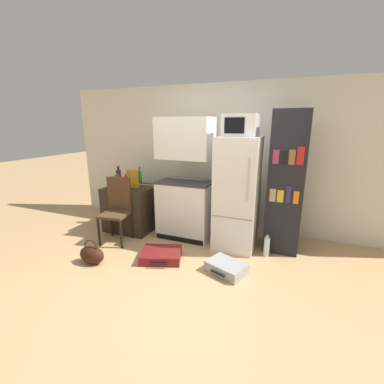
{
  "coord_description": "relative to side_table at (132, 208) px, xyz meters",
  "views": [
    {
      "loc": [
        1.14,
        -2.32,
        1.8
      ],
      "look_at": [
        -0.12,
        0.85,
        0.89
      ],
      "focal_mm": 24.0,
      "sensor_mm": 36.0,
      "label": 1
    }
  ],
  "objects": [
    {
      "name": "kitchen_hutch",
      "position": [
        0.99,
        0.07,
        0.49
      ],
      "size": [
        0.85,
        0.56,
        1.9
      ],
      "color": "white",
      "rests_on": "ground_plane"
    },
    {
      "name": "bottle_wine_dark",
      "position": [
        -0.32,
        0.11,
        0.51
      ],
      "size": [
        0.09,
        0.09,
        0.31
      ],
      "color": "black",
      "rests_on": "side_table"
    },
    {
      "name": "refrigerator",
      "position": [
        1.84,
        0.02,
        0.43
      ],
      "size": [
        0.59,
        0.68,
        1.63
      ],
      "color": "white",
      "rests_on": "ground_plane"
    },
    {
      "name": "handbag",
      "position": [
        0.19,
        -1.22,
        -0.26
      ],
      "size": [
        0.36,
        0.2,
        0.33
      ],
      "color": "#33190F",
      "rests_on": "ground_plane"
    },
    {
      "name": "cereal_box",
      "position": [
        0.08,
        -0.04,
        0.53
      ],
      "size": [
        0.19,
        0.07,
        0.3
      ],
      "color": "gold",
      "rests_on": "side_table"
    },
    {
      "name": "bookshelf",
      "position": [
        2.48,
        0.15,
        0.61
      ],
      "size": [
        0.47,
        0.41,
        1.99
      ],
      "color": "black",
      "rests_on": "ground_plane"
    },
    {
      "name": "bottle_ketchup_red",
      "position": [
        -0.28,
        0.28,
        0.44
      ],
      "size": [
        0.07,
        0.07,
        0.15
      ],
      "color": "#AD1914",
      "rests_on": "side_table"
    },
    {
      "name": "chair",
      "position": [
        0.06,
        -0.46,
        0.2
      ],
      "size": [
        0.45,
        0.46,
        1.01
      ],
      "rotation": [
        0.0,
        0.0,
        0.15
      ],
      "color": "black",
      "rests_on": "ground_plane"
    },
    {
      "name": "bottle_green_tall",
      "position": [
        0.01,
        0.29,
        0.5
      ],
      "size": [
        0.06,
        0.06,
        0.29
      ],
      "color": "#1E6028",
      "rests_on": "side_table"
    },
    {
      "name": "bottle_blue_soda",
      "position": [
        -0.14,
        -0.16,
        0.5
      ],
      "size": [
        0.07,
        0.07,
        0.29
      ],
      "color": "#1E47A3",
      "rests_on": "side_table"
    },
    {
      "name": "bowl",
      "position": [
        -0.2,
        0.01,
        0.4
      ],
      "size": [
        0.15,
        0.15,
        0.04
      ],
      "color": "silver",
      "rests_on": "side_table"
    },
    {
      "name": "water_bottle_front",
      "position": [
        2.32,
        -0.15,
        -0.24
      ],
      "size": [
        0.08,
        0.08,
        0.34
      ],
      "color": "silver",
      "rests_on": "ground_plane"
    },
    {
      "name": "ground_plane",
      "position": [
        1.42,
        -1.25,
        -0.38
      ],
      "size": [
        24.0,
        24.0,
        0.0
      ],
      "primitive_type": "plane",
      "color": "tan"
    },
    {
      "name": "suitcase_small_flat",
      "position": [
        1.9,
        -0.77,
        -0.31
      ],
      "size": [
        0.55,
        0.47,
        0.13
      ],
      "rotation": [
        0.0,
        0.0,
        -0.37
      ],
      "color": "#99999E",
      "rests_on": "ground_plane"
    },
    {
      "name": "side_table",
      "position": [
        0.0,
        0.0,
        0.0
      ],
      "size": [
        0.79,
        0.7,
        0.76
      ],
      "color": "#2D2319",
      "rests_on": "ground_plane"
    },
    {
      "name": "suitcase_large_flat",
      "position": [
        0.99,
        -0.79,
        -0.32
      ],
      "size": [
        0.64,
        0.58,
        0.13
      ],
      "rotation": [
        0.0,
        0.0,
        0.34
      ],
      "color": "maroon",
      "rests_on": "ground_plane"
    },
    {
      "name": "microwave",
      "position": [
        1.84,
        0.02,
        1.4
      ],
      "size": [
        0.45,
        0.42,
        0.3
      ],
      "color": "silver",
      "rests_on": "refrigerator"
    },
    {
      "name": "wall_back",
      "position": [
        1.62,
        0.75,
        0.84
      ],
      "size": [
        6.4,
        0.1,
        2.45
      ],
      "color": "silver",
      "rests_on": "ground_plane"
    },
    {
      "name": "bottle_olive_oil",
      "position": [
        -0.03,
        -0.3,
        0.51
      ],
      "size": [
        0.06,
        0.06,
        0.31
      ],
      "color": "#566619",
      "rests_on": "side_table"
    }
  ]
}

